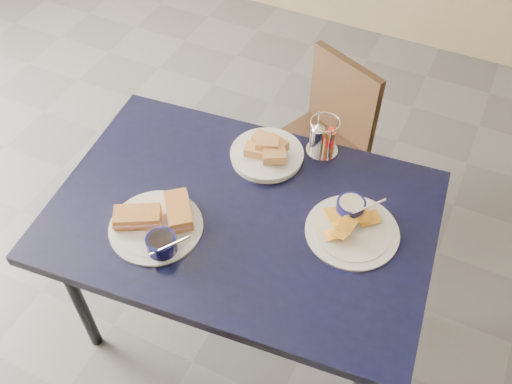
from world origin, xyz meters
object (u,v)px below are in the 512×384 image
at_px(chair_far, 322,127).
at_px(bread_basket, 267,152).
at_px(condiment_caddy, 322,138).
at_px(plantain_plate, 351,223).
at_px(sandwich_plate, 158,224).
at_px(dining_table, 242,225).

relative_size(chair_far, bread_basket, 3.11).
bearing_deg(condiment_caddy, plantain_plate, -53.09).
bearing_deg(bread_basket, sandwich_plate, -112.25).
distance_m(dining_table, sandwich_plate, 0.28).
distance_m(chair_far, sandwich_plate, 1.04).
bearing_deg(plantain_plate, sandwich_plate, -153.67).
bearing_deg(condiment_caddy, dining_table, -108.63).
bearing_deg(sandwich_plate, bread_basket, 67.75).
relative_size(sandwich_plate, bread_basket, 1.26).
bearing_deg(dining_table, bread_basket, 96.63).
height_order(dining_table, plantain_plate, plantain_plate).
distance_m(sandwich_plate, condiment_caddy, 0.62).
relative_size(bread_basket, condiment_caddy, 1.80).
bearing_deg(dining_table, plantain_plate, 16.00).
xyz_separation_m(plantain_plate, bread_basket, (-0.36, 0.16, 0.01)).
height_order(chair_far, bread_basket, bread_basket).
xyz_separation_m(dining_table, sandwich_plate, (-0.20, -0.17, 0.09)).
height_order(dining_table, condiment_caddy, condiment_caddy).
relative_size(dining_table, sandwich_plate, 4.08).
bearing_deg(condiment_caddy, bread_basket, -143.40).
xyz_separation_m(chair_far, sandwich_plate, (-0.19, -0.97, 0.34)).
distance_m(dining_table, bread_basket, 0.27).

